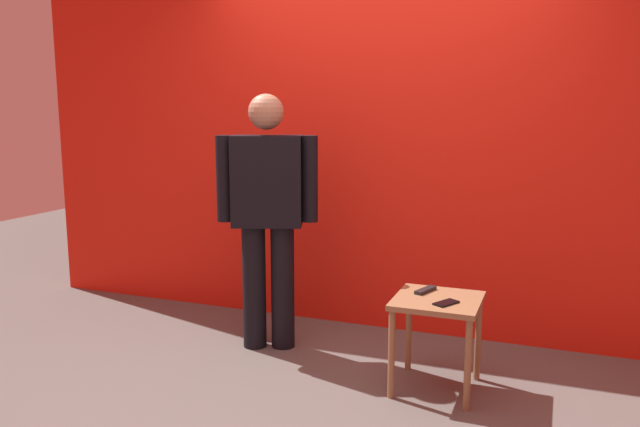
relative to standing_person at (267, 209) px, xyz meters
name	(u,v)px	position (x,y,z in m)	size (l,w,h in m)	color
ground_plane	(312,402)	(0.56, -0.65, -0.92)	(12.00, 12.00, 0.00)	#59544F
back_wall_red	(383,136)	(0.56, 0.68, 0.44)	(5.56, 0.12, 2.72)	red
standing_person	(267,209)	(0.00, 0.00, 0.00)	(0.64, 0.35, 1.64)	black
side_table	(437,314)	(1.14, -0.24, -0.48)	(0.46, 0.46, 0.52)	olive
cell_phone	(446,303)	(1.20, -0.32, -0.39)	(0.07, 0.14, 0.01)	black
tv_remote	(426,290)	(1.05, -0.14, -0.38)	(0.04, 0.17, 0.02)	black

